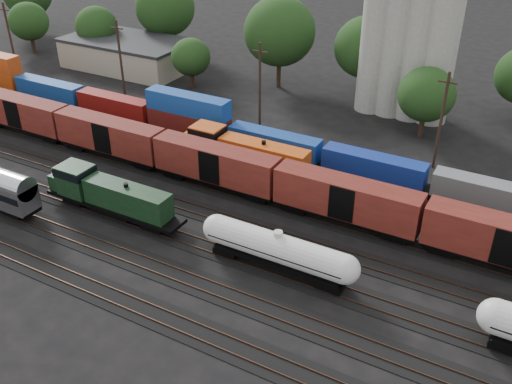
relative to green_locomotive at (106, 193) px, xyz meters
The scene contains 11 objects.
ground 16.45m from the green_locomotive, 17.92° to the left, with size 600.00×600.00×0.00m, color black.
tracks 16.44m from the green_locomotive, 17.92° to the left, with size 180.00×33.20×0.20m.
green_locomotive is the anchor object (origin of this frame).
tank_car_a 20.00m from the green_locomotive, ahead, with size 15.42×2.76×4.04m.
orange_locomotive 16.73m from the green_locomotive, 63.72° to the left, with size 18.24×3.04×4.56m.
boxcar_string 10.03m from the green_locomotive, 92.94° to the left, with size 122.80×2.90×4.20m.
container_wall 28.52m from the green_locomotive, 44.53° to the left, with size 169.48×2.60×5.80m.
grain_silo 45.93m from the green_locomotive, 65.42° to the left, with size 13.40×5.00×29.00m.
industrial_sheds 45.92m from the green_locomotive, 61.24° to the left, with size 119.38×17.26×5.10m.
tree_band 46.99m from the green_locomotive, 69.52° to the left, with size 168.53×22.72×14.38m.
utility_poles 31.34m from the green_locomotive, 60.19° to the left, with size 122.20×0.36×12.00m.
Camera 1 is at (22.70, -41.94, 32.72)m, focal length 40.00 mm.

